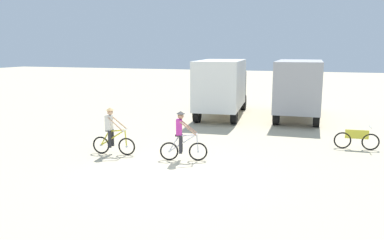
# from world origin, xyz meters

# --- Properties ---
(ground_plane) EXTENTS (120.00, 120.00, 0.00)m
(ground_plane) POSITION_xyz_m (0.00, 0.00, 0.00)
(ground_plane) COLOR beige
(box_truck_white_box) EXTENTS (2.99, 6.94, 3.35)m
(box_truck_white_box) POSITION_xyz_m (-1.07, 11.01, 1.87)
(box_truck_white_box) COLOR white
(box_truck_white_box) RESTS_ON ground
(box_truck_grey_hauler) EXTENTS (2.57, 6.82, 3.35)m
(box_truck_grey_hauler) POSITION_xyz_m (3.29, 11.69, 1.87)
(box_truck_grey_hauler) COLOR #9E9EA3
(box_truck_grey_hauler) RESTS_ON ground
(cyclist_orange_shirt) EXTENTS (1.73, 0.52, 1.82)m
(cyclist_orange_shirt) POSITION_xyz_m (-2.93, 1.40, 0.85)
(cyclist_orange_shirt) COLOR black
(cyclist_orange_shirt) RESTS_ON ground
(cyclist_cowboy_hat) EXTENTS (1.68, 0.65, 1.82)m
(cyclist_cowboy_hat) POSITION_xyz_m (-0.11, 1.48, 0.85)
(cyclist_cowboy_hat) COLOR black
(cyclist_cowboy_hat) RESTS_ON ground
(bicycle_spare) EXTENTS (1.73, 0.50, 0.97)m
(bicycle_spare) POSITION_xyz_m (6.00, 5.21, 0.40)
(bicycle_spare) COLOR black
(bicycle_spare) RESTS_ON ground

